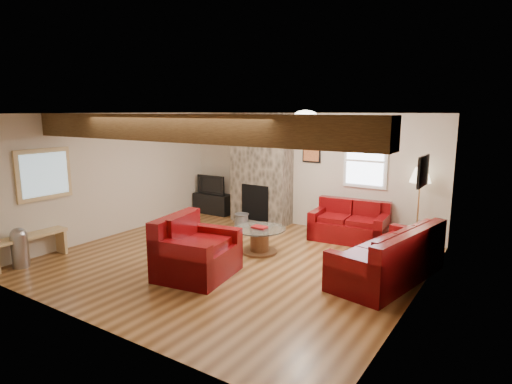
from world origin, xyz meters
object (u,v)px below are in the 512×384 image
(floor_lamp, at_px, (420,180))
(sofa_three, at_px, (388,253))
(armchair_red, at_px, (197,247))
(coffee_table, at_px, (259,240))
(tv_cabinet, at_px, (213,203))
(loveseat, at_px, (349,221))
(television, at_px, (213,184))

(floor_lamp, bearing_deg, sofa_three, -89.53)
(armchair_red, bearing_deg, coffee_table, -17.89)
(floor_lamp, bearing_deg, tv_cabinet, -179.77)
(loveseat, distance_m, tv_cabinet, 3.71)
(coffee_table, bearing_deg, sofa_three, 0.79)
(tv_cabinet, distance_m, floor_lamp, 5.02)
(coffee_table, relative_size, tv_cabinet, 0.95)
(sofa_three, bearing_deg, floor_lamp, -168.56)
(armchair_red, relative_size, television, 1.41)
(television, bearing_deg, coffee_table, -36.30)
(sofa_three, bearing_deg, television, -100.07)
(armchair_red, height_order, tv_cabinet, armchair_red)
(armchair_red, height_order, television, television)
(sofa_three, distance_m, floor_lamp, 2.11)
(sofa_three, xyz_separation_m, coffee_table, (-2.30, -0.03, -0.18))
(sofa_three, height_order, coffee_table, sofa_three)
(armchair_red, bearing_deg, sofa_three, -68.93)
(armchair_red, distance_m, coffee_table, 1.48)
(armchair_red, distance_m, floor_lamp, 4.30)
(coffee_table, distance_m, television, 3.30)
(tv_cabinet, distance_m, television, 0.49)
(sofa_three, relative_size, coffee_table, 2.25)
(tv_cabinet, height_order, floor_lamp, floor_lamp)
(sofa_three, height_order, loveseat, sofa_three)
(loveseat, relative_size, television, 1.78)
(coffee_table, bearing_deg, armchair_red, -98.54)
(sofa_three, distance_m, television, 5.29)
(tv_cabinet, xyz_separation_m, television, (0.00, 0.00, 0.49))
(loveseat, distance_m, television, 3.72)
(sofa_three, xyz_separation_m, loveseat, (-1.23, 1.60, -0.03))
(armchair_red, xyz_separation_m, coffee_table, (0.22, 1.45, -0.24))
(sofa_three, distance_m, armchair_red, 2.93)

